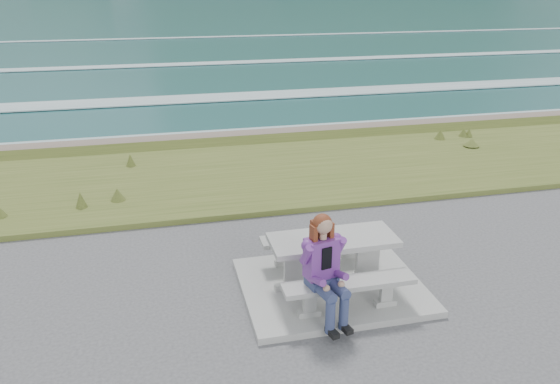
{
  "coord_description": "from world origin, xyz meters",
  "views": [
    {
      "loc": [
        -2.32,
        -6.55,
        4.3
      ],
      "look_at": [
        -0.49,
        1.2,
        1.12
      ],
      "focal_mm": 35.0,
      "sensor_mm": 36.0,
      "label": 1
    }
  ],
  "objects": [
    {
      "name": "ocean",
      "position": [
        0.0,
        25.09,
        -1.74
      ],
      "size": [
        1600.0,
        1600.0,
        0.09
      ],
      "color": "#20585B",
      "rests_on": "ground"
    },
    {
      "name": "bench_seaward",
      "position": [
        0.0,
        0.7,
        0.45
      ],
      "size": [
        1.8,
        0.35,
        0.45
      ],
      "color": "#959691",
      "rests_on": "concrete_slab"
    },
    {
      "name": "bench_landward",
      "position": [
        0.0,
        -0.7,
        0.45
      ],
      "size": [
        1.8,
        0.35,
        0.45
      ],
      "color": "#959691",
      "rests_on": "concrete_slab"
    },
    {
      "name": "concrete_slab",
      "position": [
        0.0,
        0.0,
        0.05
      ],
      "size": [
        2.6,
        2.1,
        0.1
      ],
      "primitive_type": "cube",
      "color": "#959691",
      "rests_on": "ground"
    },
    {
      "name": "grass_verge",
      "position": [
        0.0,
        5.0,
        0.0
      ],
      "size": [
        160.0,
        4.5,
        0.22
      ],
      "primitive_type": "cube",
      "color": "#445620",
      "rests_on": "ground"
    },
    {
      "name": "shore_drop",
      "position": [
        0.0,
        7.9,
        0.0
      ],
      "size": [
        160.0,
        0.8,
        2.2
      ],
      "primitive_type": "cube",
      "color": "#6F5F53",
      "rests_on": "ground"
    },
    {
      "name": "picnic_table",
      "position": [
        0.0,
        0.0,
        0.68
      ],
      "size": [
        1.8,
        0.75,
        0.75
      ],
      "color": "#959691",
      "rests_on": "concrete_slab"
    },
    {
      "name": "seated_woman",
      "position": [
        -0.35,
        -0.83,
        0.63
      ],
      "size": [
        0.55,
        0.79,
        1.44
      ],
      "rotation": [
        0.0,
        0.0,
        0.23
      ],
      "color": "navy",
      "rests_on": "concrete_slab"
    }
  ]
}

